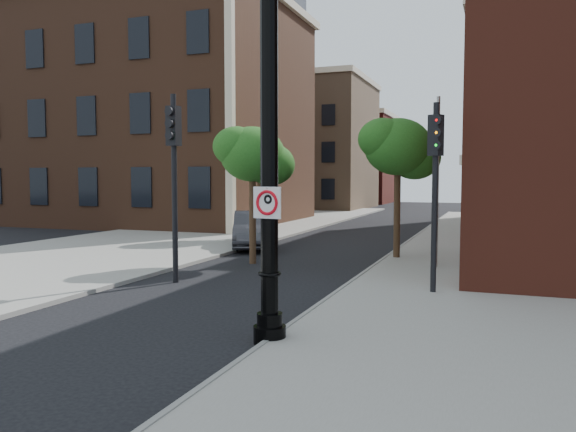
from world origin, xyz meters
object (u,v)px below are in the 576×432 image
at_px(no_parking_sign, 267,202).
at_px(traffic_signal_right, 435,167).
at_px(lamppost, 269,164).
at_px(parked_car, 254,230).
at_px(traffic_signal_left, 174,156).

bearing_deg(no_parking_sign, traffic_signal_right, 75.70).
xyz_separation_m(lamppost, traffic_signal_right, (2.38, 5.22, 0.03)).
bearing_deg(traffic_signal_right, lamppost, -90.51).
bearing_deg(parked_car, lamppost, -88.40).
relative_size(no_parking_sign, traffic_signal_left, 0.11).
height_order(no_parking_sign, traffic_signal_left, traffic_signal_left).
bearing_deg(traffic_signal_left, parked_car, 100.93).
xyz_separation_m(parked_car, traffic_signal_right, (8.37, -7.47, 2.53)).
height_order(no_parking_sign, traffic_signal_right, traffic_signal_right).
bearing_deg(traffic_signal_left, no_parking_sign, -41.18).
distance_m(no_parking_sign, parked_car, 14.32).
height_order(parked_car, traffic_signal_left, traffic_signal_left).
relative_size(lamppost, parked_car, 1.49).
height_order(no_parking_sign, parked_car, no_parking_sign).
bearing_deg(parked_car, traffic_signal_left, -105.66).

